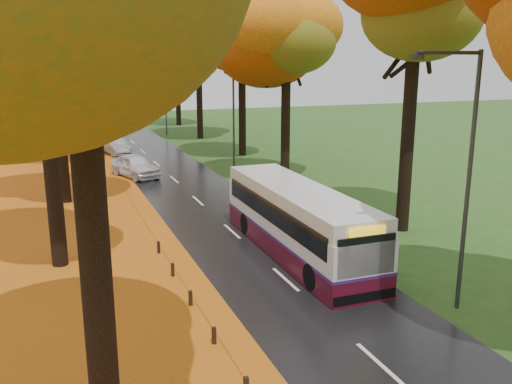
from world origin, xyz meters
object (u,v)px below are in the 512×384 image
streetlamp_mid (230,106)px  car_white (135,166)px  bus (297,219)px  car_silver (116,146)px  car_dark (112,142)px  streetlamp_near (464,163)px  streetlamp_far (163,90)px

streetlamp_mid → car_white: streetlamp_mid is taller
bus → car_white: size_ratio=2.35×
car_white → car_silver: size_ratio=1.05×
bus → car_silver: bus is taller
streetlamp_mid → car_silver: bearing=119.1°
bus → car_dark: bus is taller
car_white → car_silver: bearing=71.3°
streetlamp_mid → car_dark: size_ratio=1.70×
car_white → car_dark: bearing=71.1°
streetlamp_near → car_dark: 36.78m
streetlamp_near → streetlamp_far: bearing=90.0°
car_white → car_silver: car_white is taller
streetlamp_near → car_silver: 34.15m
streetlamp_mid → car_white: (-6.17, 1.72, -3.92)m
streetlamp_near → bus: 7.51m
bus → car_white: bus is taller
streetlamp_far → car_white: 21.55m
car_silver → car_dark: (0.00, 2.69, -0.01)m
streetlamp_mid → car_silver: (-6.30, 11.33, -3.98)m
bus → car_white: (-3.78, 17.38, -0.68)m
streetlamp_near → car_silver: streetlamp_near is taller
streetlamp_near → car_white: (-6.17, 23.72, -3.92)m
streetlamp_far → car_white: streetlamp_far is taller
car_silver → streetlamp_far: bearing=49.7°
streetlamp_near → bus: streetlamp_near is taller
streetlamp_near → car_silver: (-6.30, 33.33, -3.98)m
streetlamp_near → car_dark: streetlamp_near is taller
car_white → streetlamp_far: bearing=53.6°
streetlamp_mid → bus: (-2.40, -15.66, -3.24)m
streetlamp_near → streetlamp_far: 44.00m
streetlamp_mid → streetlamp_far: bearing=90.0°
car_white → car_dark: size_ratio=0.95×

